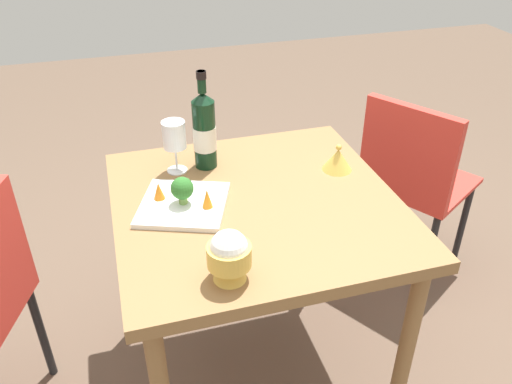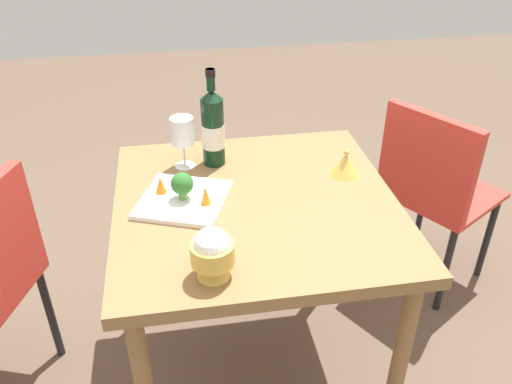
# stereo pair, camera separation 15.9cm
# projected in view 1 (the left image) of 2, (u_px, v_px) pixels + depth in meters

# --- Properties ---
(ground_plane) EXTENTS (8.00, 8.00, 0.00)m
(ground_plane) POSITION_uv_depth(u_px,v_px,m) (256.00, 366.00, 2.01)
(ground_plane) COLOR brown
(dining_table) EXTENTS (0.86, 0.86, 0.76)m
(dining_table) POSITION_uv_depth(u_px,v_px,m) (256.00, 225.00, 1.66)
(dining_table) COLOR olive
(dining_table) RESTS_ON ground_plane
(chair_near_window) EXTENTS (0.55, 0.55, 0.85)m
(chair_near_window) POSITION_uv_depth(u_px,v_px,m) (412.00, 173.00, 2.20)
(chair_near_window) COLOR red
(chair_near_window) RESTS_ON ground_plane
(wine_bottle) EXTENTS (0.08, 0.08, 0.33)m
(wine_bottle) POSITION_uv_depth(u_px,v_px,m) (204.00, 130.00, 1.72)
(wine_bottle) COLOR black
(wine_bottle) RESTS_ON dining_table
(wine_glass) EXTENTS (0.08, 0.08, 0.18)m
(wine_glass) POSITION_uv_depth(u_px,v_px,m) (174.00, 136.00, 1.69)
(wine_glass) COLOR white
(wine_glass) RESTS_ON dining_table
(rice_bowl) EXTENTS (0.11, 0.11, 0.14)m
(rice_bowl) POSITION_uv_depth(u_px,v_px,m) (229.00, 255.00, 1.27)
(rice_bowl) COLOR gold
(rice_bowl) RESTS_ON dining_table
(rice_bowl_lid) EXTENTS (0.10, 0.10, 0.09)m
(rice_bowl_lid) POSITION_uv_depth(u_px,v_px,m) (338.00, 159.00, 1.75)
(rice_bowl_lid) COLOR gold
(rice_bowl_lid) RESTS_ON dining_table
(serving_plate) EXTENTS (0.32, 0.32, 0.02)m
(serving_plate) POSITION_uv_depth(u_px,v_px,m) (183.00, 204.00, 1.57)
(serving_plate) COLOR white
(serving_plate) RESTS_ON dining_table
(broccoli_floret) EXTENTS (0.07, 0.07, 0.09)m
(broccoli_floret) POSITION_uv_depth(u_px,v_px,m) (182.00, 189.00, 1.54)
(broccoli_floret) COLOR #729E4C
(broccoli_floret) RESTS_ON serving_plate
(carrot_garnish_left) EXTENTS (0.03, 0.03, 0.06)m
(carrot_garnish_left) POSITION_uv_depth(u_px,v_px,m) (159.00, 191.00, 1.57)
(carrot_garnish_left) COLOR orange
(carrot_garnish_left) RESTS_ON serving_plate
(carrot_garnish_right) EXTENTS (0.03, 0.03, 0.06)m
(carrot_garnish_right) POSITION_uv_depth(u_px,v_px,m) (207.00, 198.00, 1.53)
(carrot_garnish_right) COLOR orange
(carrot_garnish_right) RESTS_ON serving_plate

